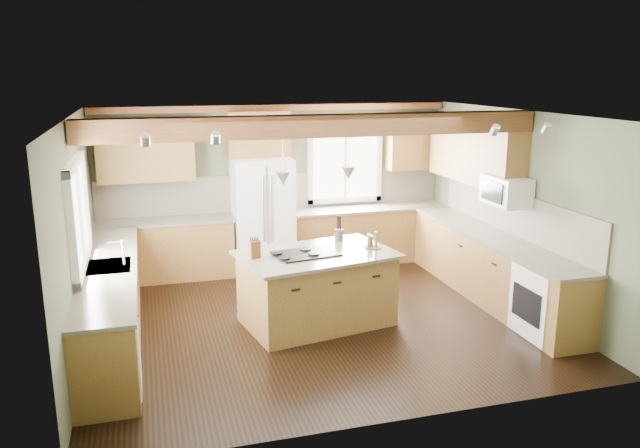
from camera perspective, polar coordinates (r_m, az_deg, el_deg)
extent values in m
plane|color=black|center=(8.09, -0.16, -8.67)|extent=(5.60, 5.60, 0.00)
plane|color=silver|center=(7.49, -0.17, 10.02)|extent=(5.60, 5.60, 0.00)
plane|color=#4B543C|center=(10.07, -4.04, 3.53)|extent=(5.60, 0.00, 5.60)
plane|color=#4B543C|center=(7.46, -21.35, -1.10)|extent=(0.00, 5.00, 5.00)
plane|color=#4B543C|center=(8.85, 17.57, 1.46)|extent=(0.00, 5.00, 5.00)
cube|color=#512817|center=(7.40, 0.06, 8.96)|extent=(5.55, 0.26, 0.26)
cube|color=#512817|center=(9.82, -4.04, 10.56)|extent=(5.55, 0.20, 0.10)
cube|color=brown|center=(10.07, -4.01, 3.01)|extent=(5.58, 0.03, 0.58)
cube|color=brown|center=(8.90, 17.27, 0.96)|extent=(0.03, 3.70, 0.58)
cube|color=brown|center=(9.77, -13.92, -2.36)|extent=(2.02, 0.60, 0.88)
cube|color=#484135|center=(9.65, -14.07, 0.26)|extent=(2.06, 0.64, 0.04)
cube|color=brown|center=(10.38, 4.46, -1.03)|extent=(2.62, 0.60, 0.88)
cube|color=#484135|center=(10.27, 4.51, 1.45)|extent=(2.66, 0.64, 0.04)
cube|color=brown|center=(7.73, -18.54, -7.03)|extent=(0.60, 3.70, 0.88)
cube|color=#484135|center=(7.59, -18.80, -3.78)|extent=(0.64, 3.74, 0.04)
cube|color=brown|center=(8.95, 15.39, -3.95)|extent=(0.60, 3.70, 0.88)
cube|color=#484135|center=(8.82, 15.58, -1.11)|extent=(0.64, 3.74, 0.04)
cube|color=brown|center=(9.59, -15.67, 6.46)|extent=(1.40, 0.35, 0.90)
cube|color=brown|center=(9.72, -5.66, 8.19)|extent=(0.96, 0.35, 0.70)
cube|color=brown|center=(9.41, 13.96, 6.43)|extent=(0.35, 2.20, 0.90)
cube|color=brown|center=(10.52, 8.56, 7.44)|extent=(0.90, 0.35, 0.90)
cube|color=white|center=(7.45, -21.34, 0.87)|extent=(0.04, 1.60, 1.05)
cube|color=white|center=(10.30, 2.26, 5.20)|extent=(1.10, 0.04, 1.00)
cube|color=#262628|center=(7.58, -18.81, -3.74)|extent=(0.50, 0.65, 0.03)
cylinder|color=#B2B2B7|center=(7.53, -17.53, -2.61)|extent=(0.02, 0.02, 0.28)
cube|color=white|center=(6.53, -18.87, -11.08)|extent=(0.60, 0.60, 0.84)
cube|color=white|center=(7.93, 20.17, -6.72)|extent=(0.60, 0.72, 0.84)
cube|color=white|center=(8.64, 16.65, 2.94)|extent=(0.40, 0.70, 0.38)
cone|color=#B2B2B7|center=(7.28, -3.39, 4.17)|extent=(0.18, 0.18, 0.16)
cone|color=#B2B2B7|center=(7.66, 2.62, 4.67)|extent=(0.18, 0.18, 0.16)
cube|color=white|center=(9.73, -5.26, 0.73)|extent=(0.90, 0.74, 1.80)
cube|color=olive|center=(7.83, -0.30, -6.03)|extent=(1.91, 1.37, 0.88)
cube|color=#484135|center=(7.68, -0.30, -2.80)|extent=(2.04, 1.50, 0.04)
cube|color=black|center=(7.61, -1.28, -2.72)|extent=(0.83, 0.63, 0.02)
cube|color=brown|center=(7.49, -6.03, -2.32)|extent=(0.15, 0.12, 0.21)
cylinder|color=#3F3732|center=(8.20, 1.74, -1.02)|extent=(0.13, 0.13, 0.15)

